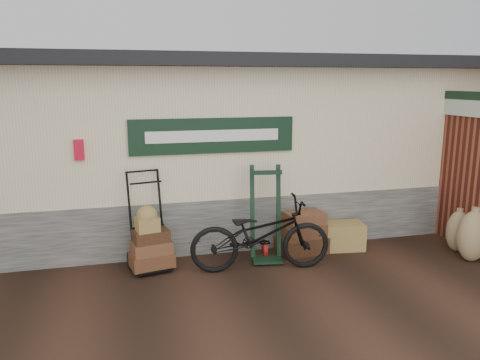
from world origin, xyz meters
The scene contains 10 objects.
ground centered at (0.00, 0.00, 0.00)m, with size 80.00×80.00×0.00m, color black.
station_building centered at (-0.01, 2.74, 1.61)m, with size 14.40×4.10×3.20m.
brick_outbuilding centered at (4.70, 1.19, 1.30)m, with size 1.71×4.51×2.62m.
porter_trolley centered at (-1.38, 0.68, 0.75)m, with size 0.75×0.56×1.51m, color black, non-canonical shape.
green_barrow centered at (0.44, 0.54, 0.75)m, with size 0.54×0.46×1.50m, color black, non-canonical shape.
suitcase_stack centered at (1.11, 0.68, 0.35)m, with size 0.79×0.50×0.70m, color #351810, non-canonical shape.
wicker_hamper centered at (1.85, 0.69, 0.22)m, with size 0.69×0.45×0.45m, color olive.
bicycle centered at (0.24, 0.16, 0.61)m, with size 2.10×0.73×1.22m, color black.
burlap_sack_left centered at (3.65, 0.10, 0.34)m, with size 0.43×0.36×0.69m, color brown.
burlap_sack_right centered at (3.56, -0.34, 0.41)m, with size 0.51×0.43×0.82m, color brown.
Camera 1 is at (-1.70, -6.18, 2.78)m, focal length 35.00 mm.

